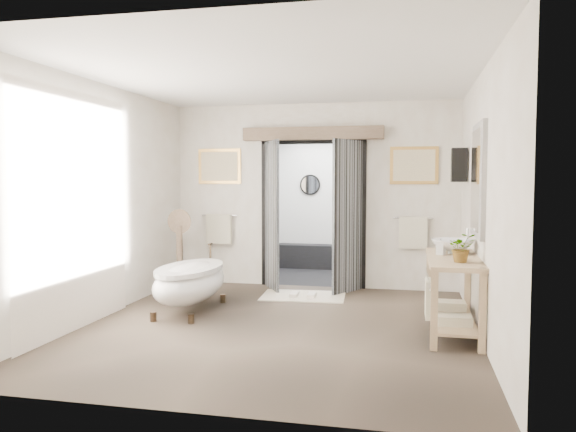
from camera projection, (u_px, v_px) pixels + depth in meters
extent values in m
plane|color=brown|center=(277.00, 326.00, 6.54)|extent=(5.00, 5.00, 0.00)
cube|color=white|center=(196.00, 216.00, 4.00)|extent=(4.50, 0.02, 2.90)
cube|color=white|center=(100.00, 200.00, 6.91)|extent=(0.02, 5.00, 2.90)
cube|color=white|center=(483.00, 204.00, 5.97)|extent=(0.02, 5.00, 2.90)
cube|color=white|center=(222.00, 195.00, 9.20)|extent=(1.45, 0.02, 2.90)
cube|color=white|center=(412.00, 196.00, 8.56)|extent=(1.45, 0.02, 2.90)
cube|color=white|center=(314.00, 122.00, 8.80)|extent=(1.60, 0.02, 0.60)
cube|color=white|center=(277.00, 74.00, 6.34)|extent=(4.50, 5.00, 0.02)
cube|color=silver|center=(75.00, 211.00, 6.33)|extent=(0.02, 2.20, 2.70)
cube|color=#9C9994|center=(479.00, 180.00, 6.13)|extent=(0.05, 0.95, 1.25)
cube|color=silver|center=(476.00, 180.00, 6.13)|extent=(0.01, 0.80, 1.10)
cube|color=black|center=(459.00, 165.00, 7.47)|extent=(0.20, 0.20, 0.45)
sphere|color=#FFCC8C|center=(459.00, 165.00, 7.47)|extent=(0.10, 0.10, 0.10)
cube|color=black|center=(323.00, 275.00, 9.95)|extent=(2.20, 2.00, 0.01)
cube|color=white|center=(323.00, 134.00, 9.78)|extent=(2.20, 2.00, 0.02)
cube|color=white|center=(331.00, 203.00, 10.84)|extent=(2.20, 0.02, 2.50)
cube|color=white|center=(262.00, 205.00, 10.10)|extent=(0.02, 2.00, 2.50)
cube|color=white|center=(386.00, 206.00, 9.63)|extent=(0.02, 2.00, 2.50)
cube|color=black|center=(329.00, 257.00, 10.73)|extent=(2.00, 0.35, 0.45)
cylinder|color=silver|center=(310.00, 185.00, 10.87)|extent=(0.40, 0.03, 0.40)
cylinder|color=silver|center=(351.00, 185.00, 10.70)|extent=(0.40, 0.03, 0.40)
cube|color=black|center=(265.00, 214.00, 9.07)|extent=(0.07, 0.10, 2.30)
cube|color=black|center=(364.00, 215.00, 8.73)|extent=(0.07, 0.10, 2.30)
cube|color=black|center=(314.00, 142.00, 8.82)|extent=(1.67, 0.10, 0.07)
cube|color=black|center=(271.00, 215.00, 8.68)|extent=(0.41, 0.72, 2.30)
cube|color=black|center=(349.00, 217.00, 8.43)|extent=(0.41, 0.72, 2.30)
cube|color=brown|center=(312.00, 133.00, 8.72)|extent=(2.20, 0.20, 0.20)
cube|color=#BC8C40|center=(220.00, 166.00, 9.15)|extent=(0.72, 0.03, 0.57)
cube|color=beige|center=(219.00, 166.00, 9.14)|extent=(0.62, 0.01, 0.47)
cube|color=#BC8C40|center=(414.00, 165.00, 8.50)|extent=(0.72, 0.03, 0.57)
cube|color=beige|center=(414.00, 165.00, 8.49)|extent=(0.62, 0.01, 0.47)
cylinder|color=silver|center=(219.00, 215.00, 9.17)|extent=(0.60, 0.02, 0.02)
cube|color=beige|center=(219.00, 229.00, 9.16)|extent=(0.42, 0.08, 0.48)
cylinder|color=silver|center=(413.00, 218.00, 8.51)|extent=(0.60, 0.02, 0.02)
cube|color=beige|center=(413.00, 233.00, 8.51)|extent=(0.42, 0.08, 0.48)
cylinder|color=#3C2E1F|center=(153.00, 317.00, 6.75)|extent=(0.08, 0.08, 0.12)
cylinder|color=#3C2E1F|center=(191.00, 319.00, 6.65)|extent=(0.08, 0.08, 0.12)
cylinder|color=#3C2E1F|center=(190.00, 297.00, 7.88)|extent=(0.08, 0.08, 0.12)
cylinder|color=#3C2E1F|center=(223.00, 298.00, 7.78)|extent=(0.08, 0.08, 0.12)
ellipsoid|color=white|center=(190.00, 283.00, 7.24)|extent=(0.74, 1.65, 0.52)
cylinder|color=#3C2E1F|center=(210.00, 251.00, 7.96)|extent=(0.03, 0.03, 0.21)
cube|color=tan|center=(434.00, 308.00, 5.59)|extent=(0.07, 0.07, 0.85)
cube|color=tan|center=(483.00, 311.00, 5.49)|extent=(0.07, 0.07, 0.85)
cube|color=tan|center=(429.00, 282.00, 7.03)|extent=(0.07, 0.07, 0.85)
cube|color=tan|center=(467.00, 283.00, 6.94)|extent=(0.07, 0.07, 0.85)
cube|color=tan|center=(453.00, 259.00, 6.24)|extent=(0.55, 1.60, 0.05)
cube|color=tan|center=(452.00, 318.00, 6.28)|extent=(0.45, 1.50, 0.03)
cylinder|color=silver|center=(428.00, 278.00, 6.31)|extent=(0.02, 1.40, 0.02)
cube|color=beige|center=(428.00, 298.00, 6.18)|extent=(0.06, 0.34, 0.42)
cube|color=beige|center=(455.00, 320.00, 5.94)|extent=(0.35, 0.25, 0.10)
cube|color=beige|center=(450.00, 305.00, 6.62)|extent=(0.35, 0.25, 0.10)
cube|color=brown|center=(180.00, 289.00, 8.50)|extent=(0.24, 0.24, 0.09)
cylinder|color=brown|center=(180.00, 256.00, 8.47)|extent=(0.10, 0.10, 0.93)
cylinder|color=silver|center=(180.00, 221.00, 8.45)|extent=(0.33, 0.02, 0.33)
cylinder|color=brown|center=(179.00, 221.00, 8.44)|extent=(0.37, 0.02, 0.37)
cube|color=beige|center=(303.00, 296.00, 8.19)|extent=(1.25, 0.88, 0.01)
cube|color=silver|center=(294.00, 294.00, 8.13)|extent=(0.12, 0.28, 0.05)
cube|color=silver|center=(312.00, 295.00, 8.08)|extent=(0.12, 0.28, 0.05)
imported|color=white|center=(452.00, 246.00, 6.50)|extent=(0.62, 0.62, 0.17)
imported|color=gray|center=(462.00, 248.00, 5.82)|extent=(0.31, 0.28, 0.31)
imported|color=gray|center=(441.00, 246.00, 6.40)|extent=(0.11, 0.11, 0.19)
imported|color=gray|center=(447.00, 243.00, 6.91)|extent=(0.15, 0.15, 0.15)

